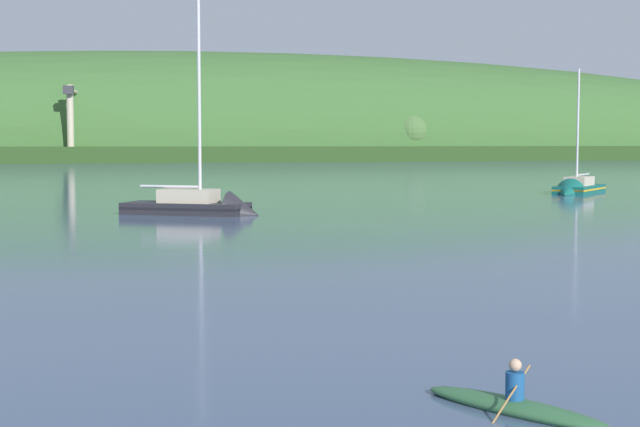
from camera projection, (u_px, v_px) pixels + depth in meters
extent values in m
cube|color=#27431B|center=(155.00, 154.00, 238.95)|extent=(538.41, 100.84, 3.74)
ellipsoid|color=#38602D|center=(259.00, 159.00, 264.33)|extent=(433.04, 104.45, 59.60)
sphere|color=#476B38|center=(410.00, 133.00, 248.41)|extent=(10.25, 10.25, 10.25)
cube|color=#4C4C51|center=(71.00, 158.00, 218.20)|extent=(4.42, 4.42, 2.00)
cylinder|color=#BCB293|center=(70.00, 120.00, 217.52)|extent=(1.61, 1.61, 16.10)
cylinder|color=#BCB293|center=(73.00, 91.00, 220.72)|extent=(3.56, 9.18, 0.89)
cube|color=#333338|center=(68.00, 90.00, 215.35)|extent=(2.59, 2.08, 1.93)
cube|color=#232328|center=(186.00, 213.00, 60.13)|extent=(8.19, 7.21, 1.40)
cone|color=#232328|center=(244.00, 215.00, 59.07)|extent=(3.35, 3.54, 2.94)
cube|color=black|center=(186.00, 208.00, 60.10)|extent=(8.21, 7.24, 0.15)
cube|color=#BCB299|center=(189.00, 196.00, 59.99)|extent=(4.11, 3.81, 0.87)
cylinder|color=silver|center=(199.00, 101.00, 59.32)|extent=(0.21, 0.21, 13.00)
cylinder|color=silver|center=(170.00, 186.00, 60.29)|extent=(3.44, 2.64, 0.17)
cube|color=#0F564C|center=(579.00, 192.00, 85.01)|extent=(7.82, 6.96, 1.27)
cone|color=#0F564C|center=(567.00, 194.00, 81.70)|extent=(3.18, 3.31, 2.70)
cube|color=gold|center=(579.00, 189.00, 84.99)|extent=(7.84, 6.98, 0.15)
cube|color=#BCB299|center=(579.00, 181.00, 84.77)|extent=(3.92, 3.64, 0.80)
cylinder|color=silver|center=(578.00, 128.00, 83.74)|extent=(0.20, 0.20, 10.44)
cylinder|color=silver|center=(583.00, 175.00, 85.80)|extent=(3.30, 2.61, 0.16)
ellipsoid|color=#33663D|center=(514.00, 408.00, 15.86)|extent=(2.11, 3.53, 0.30)
cylinder|color=navy|center=(515.00, 388.00, 15.84)|extent=(0.42, 0.42, 0.55)
sphere|color=tan|center=(515.00, 365.00, 15.81)|extent=(0.22, 0.22, 0.22)
cylinder|color=olive|center=(509.00, 397.00, 15.55)|extent=(1.15, 0.55, 0.89)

